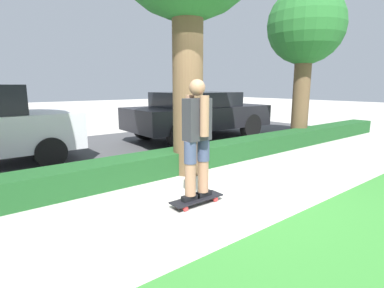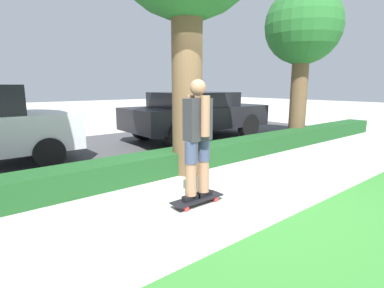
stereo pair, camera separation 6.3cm
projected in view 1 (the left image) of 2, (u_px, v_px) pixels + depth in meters
name	position (u px, v px, depth m)	size (l,w,h in m)	color
ground_plane	(229.00, 196.00, 4.48)	(60.00, 60.00, 0.00)	#BCB7AD
street_asphalt	(112.00, 150.00, 7.71)	(16.76, 5.00, 0.01)	#474749
hedge_row	(169.00, 162.00, 5.67)	(16.76, 0.60, 0.41)	#1E5123
skateboard	(197.00, 199.00, 4.17)	(0.79, 0.24, 0.09)	black
skater_person	(197.00, 137.00, 4.00)	(0.49, 0.42, 1.62)	black
tree_far	(306.00, 30.00, 8.34)	(2.13, 2.13, 4.34)	brown
parked_car_middle	(198.00, 114.00, 9.16)	(4.44, 2.05, 1.44)	black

